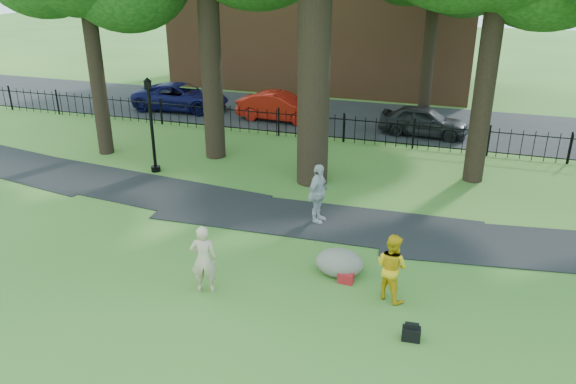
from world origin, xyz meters
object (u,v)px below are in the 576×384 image
(man, at_px, (392,267))
(lamppost, at_px, (152,127))
(woman, at_px, (204,259))
(red_sedan, at_px, (280,107))
(boulder, at_px, (339,261))

(man, height_order, lamppost, lamppost)
(woman, xyz_separation_m, red_sedan, (-3.28, 15.17, -0.17))
(boulder, xyz_separation_m, lamppost, (-8.33, 5.10, 1.39))
(boulder, xyz_separation_m, red_sedan, (-6.18, 13.37, 0.34))
(man, xyz_separation_m, boulder, (-1.40, 0.72, -0.48))
(boulder, relative_size, red_sedan, 0.29)
(woman, height_order, boulder, woman)
(lamppost, bearing_deg, man, -52.18)
(woman, height_order, lamppost, lamppost)
(man, relative_size, boulder, 1.37)
(man, height_order, boulder, man)
(woman, relative_size, lamppost, 0.49)
(lamppost, bearing_deg, boulder, -52.75)
(lamppost, distance_m, red_sedan, 8.61)
(woman, distance_m, red_sedan, 15.52)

